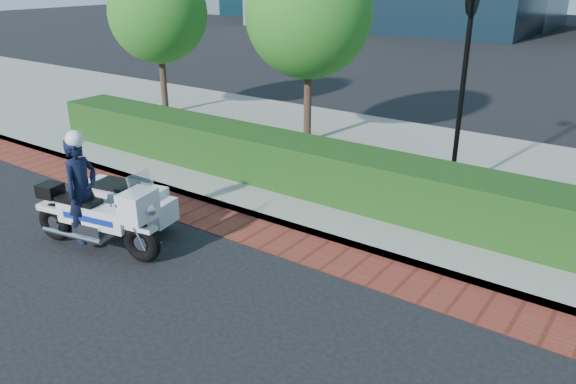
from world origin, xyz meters
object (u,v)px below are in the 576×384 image
Objects in this scene: lamppost at (466,55)px; police_motorcycle at (105,203)px; tree_b at (309,14)px; tree_a at (158,13)px.

lamppost is 1.63× the size of police_motorcycle.
tree_b reaches higher than police_motorcycle.
lamppost is at bearing -16.11° from tree_b.
tree_a reaches higher than police_motorcycle.
police_motorcycle is at bearing -127.76° from lamppost.
tree_a is 9.23m from police_motorcycle.
lamppost is at bearing -7.41° from tree_a.
lamppost is 7.25m from police_motorcycle.
tree_b is at bearing 81.71° from police_motorcycle.
lamppost is 0.92× the size of tree_a.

